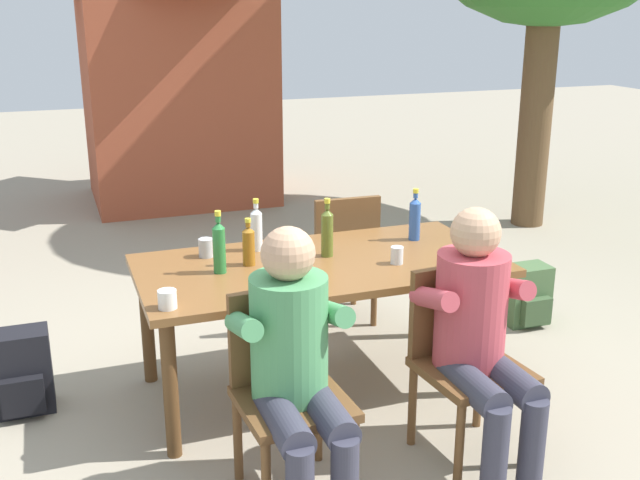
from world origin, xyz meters
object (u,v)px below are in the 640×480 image
Objects in this scene: bottle_clear at (256,228)px; brick_kiosk at (176,66)px; person_in_plaid_shirt at (479,328)px; cup_glass at (397,255)px; backpack_by_far_side at (22,373)px; table_knife at (296,265)px; backpack_by_near_side at (527,296)px; chair_near_right at (463,352)px; chair_far_right at (341,252)px; cup_steel at (206,248)px; cup_white at (167,299)px; dining_table at (320,276)px; bottle_blue at (415,218)px; bottle_green at (219,246)px; chair_near_left at (287,382)px; person_in_white_shirt at (295,357)px; bottle_olive at (327,231)px; bottle_amber at (249,245)px; cup_terracotta at (305,269)px.

bottle_clear is 4.18m from brick_kiosk.
cup_glass is at bearing 94.56° from person_in_plaid_shirt.
cup_glass is at bearing -85.96° from brick_kiosk.
bottle_clear is 0.66× the size of backpack_by_far_side.
backpack_by_near_side is at bearing 12.29° from table_knife.
chair_near_right is at bearing 93.81° from person_in_plaid_shirt.
cup_steel is at bearing -153.28° from chair_far_right.
backpack_by_near_side is at bearing 16.38° from cup_white.
cup_white reaches higher than dining_table.
bottle_green is at bearing -172.07° from bottle_blue.
chair_near_left is 2.22× the size of backpack_by_near_side.
person_in_plaid_shirt is (0.42, -0.88, 0.01)m from dining_table.
person_in_white_shirt is at bearing 180.00° from person_in_plaid_shirt.
bottle_clear is at bearing 172.35° from bottle_blue.
chair_near_left is (-0.43, -0.77, -0.16)m from dining_table.
cup_steel is at bearing 0.72° from backpack_by_far_side.
backpack_by_far_side is (-1.94, -0.49, -0.28)m from chair_far_right.
cup_white is (-0.91, -0.44, -0.09)m from bottle_olive.
cup_steel reaches higher than cup_white.
bottle_olive is at bearing -18.72° from cup_steel.
bottle_amber is (-0.77, 0.85, 0.34)m from chair_near_right.
cup_steel is (-0.95, 1.06, 0.28)m from chair_near_right.
bottle_clear is (0.27, 0.28, -0.01)m from bottle_green.
bottle_green is (-0.94, -0.75, 0.37)m from chair_far_right.
chair_near_right reaches higher than cup_terracotta.
person_in_plaid_shirt is at bearing -43.55° from bottle_green.
person_in_plaid_shirt is at bearing -60.09° from bottle_clear.
chair_near_right is 2.00× the size of backpack_by_far_side.
person_in_plaid_shirt is 3.01× the size of backpack_by_near_side.
bottle_blue is (0.21, 1.06, 0.19)m from person_in_plaid_shirt.
bottle_green reaches higher than bottle_blue.
cup_terracotta is 1.90m from backpack_by_near_side.
bottle_olive reaches higher than bottle_blue.
chair_far_right is 1.66m from person_in_plaid_shirt.
person_in_plaid_shirt is 3.97× the size of bottle_blue.
bottle_blue is 0.57m from bottle_olive.
cup_steel reaches higher than backpack_by_far_side.
bottle_clear is 1.16× the size of bottle_amber.
person_in_plaid_shirt is 9.92× the size of cup_terracotta.
bottle_olive is at bearing 62.81° from person_in_white_shirt.
bottle_olive is 1.02m from cup_white.
cup_terracotta is (-0.57, 0.54, 0.29)m from chair_near_right.
brick_kiosk is at bearing 84.77° from bottle_amber.
cup_terracotta is 0.22m from table_knife.
dining_table is 2.16× the size of chair_far_right.
bottle_green is (-0.59, -0.06, 0.00)m from bottle_olive.
person_in_plaid_shirt is 5.38m from brick_kiosk.
dining_table is 0.98m from person_in_white_shirt.
chair_far_right reaches higher than dining_table.
chair_near_left reaches higher than cup_white.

